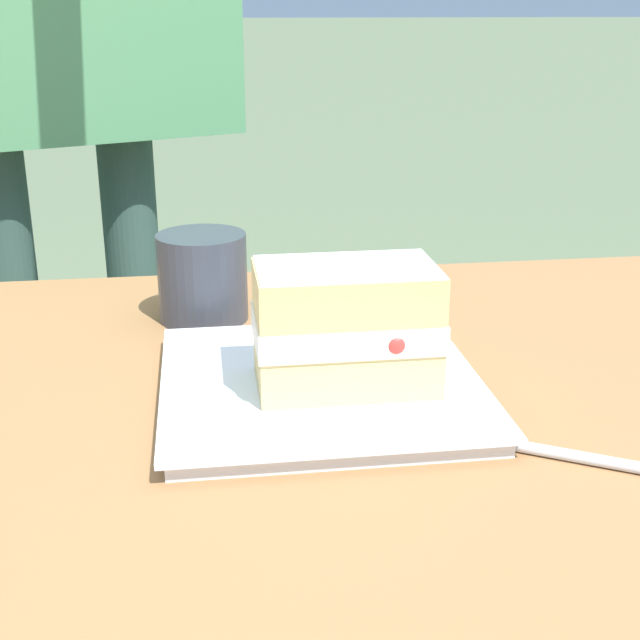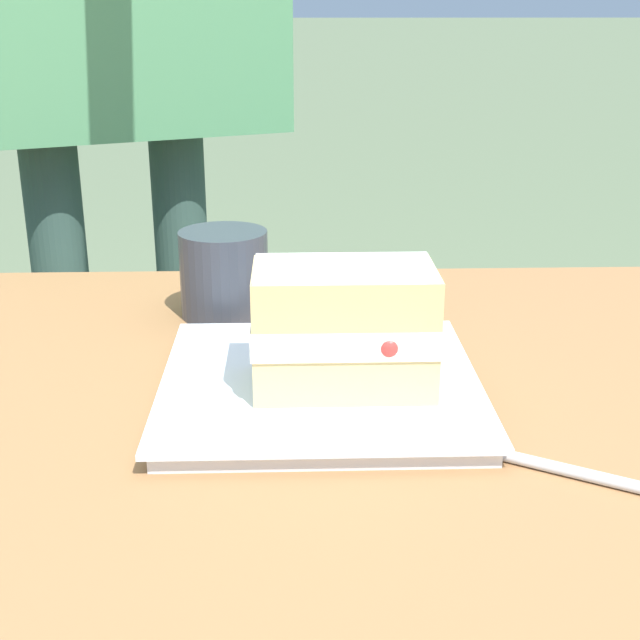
# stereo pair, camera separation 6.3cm
# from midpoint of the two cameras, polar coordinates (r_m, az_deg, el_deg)

# --- Properties ---
(dessert_plate) EXTENTS (0.24, 0.24, 0.02)m
(dessert_plate) POSITION_cam_midpoint_polar(r_m,az_deg,el_deg) (0.65, -2.78, -4.43)
(dessert_plate) COLOR white
(dessert_plate) RESTS_ON patio_table
(cake_slice) EXTENTS (0.13, 0.08, 0.09)m
(cake_slice) POSITION_cam_midpoint_polar(r_m,az_deg,el_deg) (0.62, -1.17, -0.48)
(cake_slice) COLOR #E0C17A
(cake_slice) RESTS_ON dessert_plate
(dessert_fork) EXTENTS (0.15, 0.10, 0.01)m
(dessert_fork) POSITION_cam_midpoint_polar(r_m,az_deg,el_deg) (0.59, 9.54, -8.19)
(dessert_fork) COLOR silver
(dessert_fork) RESTS_ON patio_table
(coffee_cup) EXTENTS (0.08, 0.08, 0.08)m
(coffee_cup) POSITION_cam_midpoint_polar(r_m,az_deg,el_deg) (0.81, -9.96, 2.85)
(coffee_cup) COLOR #333842
(coffee_cup) RESTS_ON patio_table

